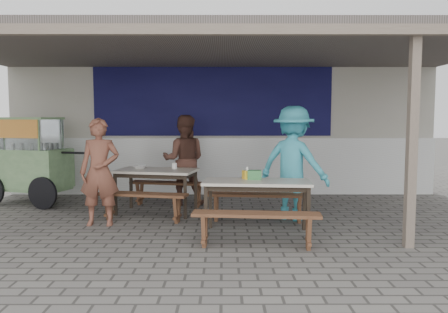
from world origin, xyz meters
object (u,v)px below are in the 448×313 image
at_px(condiment_jar, 174,166).
at_px(tissue_box, 247,175).
at_px(bench_left_wall, 168,188).
at_px(patron_right_table, 293,163).
at_px(bench_left_street, 143,200).
at_px(donation_box, 254,175).
at_px(table_left, 156,174).
at_px(patron_street_side, 100,172).
at_px(bench_right_street, 256,221).
at_px(patron_wall_side, 184,160).
at_px(bench_right_wall, 257,200).
at_px(table_right, 257,186).
at_px(vendor_cart, 29,157).
at_px(condiment_bowl, 140,167).

bearing_deg(condiment_jar, tissue_box, -47.73).
relative_size(bench_left_wall, patron_right_table, 0.80).
relative_size(bench_left_street, donation_box, 7.41).
relative_size(table_left, patron_street_side, 0.90).
xyz_separation_m(table_left, bench_right_street, (1.54, -2.04, -0.33)).
bearing_deg(patron_wall_side, patron_street_side, 55.14).
relative_size(table_left, patron_right_table, 0.80).
distance_m(bench_left_street, bench_right_wall, 1.80).
relative_size(table_right, donation_box, 7.86).
xyz_separation_m(table_right, vendor_cart, (-4.13, 2.18, 0.22)).
bearing_deg(bench_left_wall, condiment_bowl, -120.66).
bearing_deg(table_right, bench_right_wall, 90.00).
relative_size(vendor_cart, patron_street_side, 1.29).
relative_size(bench_left_street, condiment_bowl, 6.63).
bearing_deg(condiment_bowl, table_left, -25.46).
distance_m(bench_left_street, vendor_cart, 2.85).
bearing_deg(donation_box, patron_street_side, 170.77).
height_order(bench_right_street, vendor_cart, vendor_cart).
bearing_deg(tissue_box, bench_right_street, -85.96).
distance_m(bench_right_street, patron_right_table, 1.82).
xyz_separation_m(patron_street_side, patron_right_table, (2.98, 0.38, 0.09)).
distance_m(table_right, bench_right_wall, 0.78).
height_order(patron_right_table, donation_box, patron_right_table).
height_order(tissue_box, condiment_bowl, tissue_box).
bearing_deg(table_right, condiment_jar, 136.71).
bearing_deg(patron_wall_side, tissue_box, 119.33).
xyz_separation_m(bench_left_street, patron_right_table, (2.38, 0.15, 0.57)).
distance_m(bench_left_wall, patron_street_side, 1.74).
relative_size(table_left, bench_right_wall, 0.90).
relative_size(table_right, patron_wall_side, 0.92).
distance_m(bench_right_street, condiment_bowl, 2.89).
height_order(bench_left_wall, bench_right_street, same).
distance_m(table_left, tissue_box, 1.89).
relative_size(table_left, bench_right_street, 0.90).
relative_size(vendor_cart, patron_right_table, 1.16).
bearing_deg(patron_street_side, bench_right_street, -30.12).
height_order(condiment_jar, condiment_bowl, condiment_jar).
relative_size(bench_left_street, tissue_box, 12.11).
height_order(bench_left_street, bench_right_wall, same).
bearing_deg(bench_right_wall, table_right, -90.00).
relative_size(bench_left_street, vendor_cart, 0.69).
height_order(bench_left_wall, table_right, table_right).
height_order(table_left, bench_left_wall, table_left).
bearing_deg(tissue_box, patron_right_table, 42.22).
bearing_deg(bench_left_wall, table_left, -90.00).
bearing_deg(patron_right_table, vendor_cart, 18.70).
height_order(table_right, condiment_bowl, condiment_bowl).
distance_m(bench_right_street, bench_right_wall, 1.40).
bearing_deg(bench_left_wall, patron_right_table, -14.86).
height_order(bench_left_wall, patron_street_side, patron_street_side).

